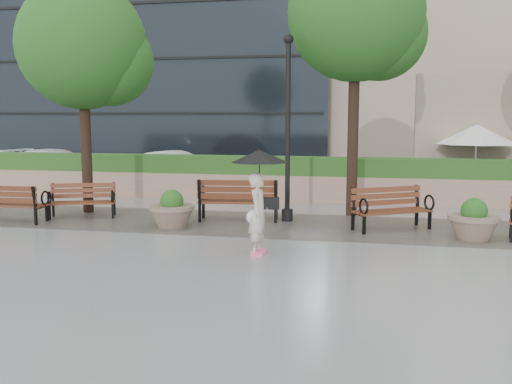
% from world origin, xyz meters
% --- Properties ---
extents(ground, '(100.00, 100.00, 0.00)m').
position_xyz_m(ground, '(0.00, 0.00, 0.00)').
color(ground, gray).
rests_on(ground, ground).
extents(cobble_strip, '(28.00, 3.20, 0.01)m').
position_xyz_m(cobble_strip, '(0.00, 3.00, 0.01)').
color(cobble_strip, '#383330').
rests_on(cobble_strip, ground).
extents(hedge_wall, '(24.00, 0.80, 1.35)m').
position_xyz_m(hedge_wall, '(0.00, 7.00, 0.66)').
color(hedge_wall, tan).
rests_on(hedge_wall, ground).
extents(asphalt_street, '(40.00, 7.00, 0.00)m').
position_xyz_m(asphalt_street, '(0.00, 11.00, 0.00)').
color(asphalt_street, black).
rests_on(asphalt_street, ground).
extents(bench_0, '(1.76, 0.73, 0.94)m').
position_xyz_m(bench_0, '(-5.54, 1.99, 0.28)').
color(bench_0, brown).
rests_on(bench_0, ground).
extents(bench_1, '(1.73, 1.15, 0.87)m').
position_xyz_m(bench_1, '(-4.12, 2.94, 0.26)').
color(bench_1, brown).
rests_on(bench_1, ground).
extents(bench_2, '(2.04, 1.03, 1.05)m').
position_xyz_m(bench_2, '(-0.11, 3.33, 0.31)').
color(bench_2, brown).
rests_on(bench_2, ground).
extents(bench_3, '(1.90, 1.54, 0.97)m').
position_xyz_m(bench_3, '(3.58, 2.94, 0.29)').
color(bench_3, brown).
rests_on(bench_3, ground).
extents(planter_left, '(1.06, 1.06, 0.89)m').
position_xyz_m(planter_left, '(-1.44, 2.21, 0.35)').
color(planter_left, '#7F6B56').
rests_on(planter_left, ground).
extents(planter_right, '(1.06, 1.06, 0.89)m').
position_xyz_m(planter_right, '(5.25, 2.23, 0.35)').
color(planter_right, '#7F6B56').
rests_on(planter_right, ground).
extents(lamppost, '(0.28, 0.28, 4.53)m').
position_xyz_m(lamppost, '(1.09, 3.54, 2.01)').
color(lamppost, black).
rests_on(lamppost, ground).
extents(tree_0, '(3.45, 3.35, 6.11)m').
position_xyz_m(tree_0, '(-4.24, 3.82, 4.32)').
color(tree_0, black).
rests_on(tree_0, ground).
extents(tree_1, '(3.53, 3.44, 6.89)m').
position_xyz_m(tree_1, '(2.76, 4.77, 5.03)').
color(tree_1, black).
rests_on(tree_1, ground).
extents(patio_umb_white, '(2.50, 2.50, 2.30)m').
position_xyz_m(patio_umb_white, '(6.35, 8.99, 1.99)').
color(patio_umb_white, black).
rests_on(patio_umb_white, ground).
extents(car_left, '(4.75, 2.73, 1.30)m').
position_xyz_m(car_left, '(-8.99, 9.89, 0.65)').
color(car_left, silver).
rests_on(car_left, ground).
extents(car_right, '(4.02, 2.02, 1.27)m').
position_xyz_m(car_right, '(-4.15, 10.11, 0.63)').
color(car_right, silver).
rests_on(car_right, ground).
extents(pedestrian, '(1.07, 1.07, 1.97)m').
position_xyz_m(pedestrian, '(1.07, 0.07, 1.20)').
color(pedestrian, beige).
rests_on(pedestrian, ground).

